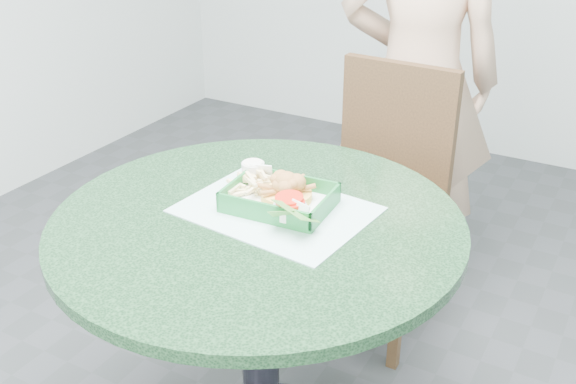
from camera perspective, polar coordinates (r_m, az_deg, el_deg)
The scene contains 9 objects.
cafe_table at distance 1.70m, azimuth -2.49°, elevation -7.79°, with size 0.99×0.99×0.75m.
dining_chair at distance 2.34m, azimuth 8.06°, elevation 0.78°, with size 0.41×0.41×0.93m.
diner_person at distance 2.51m, azimuth 11.10°, elevation 10.53°, with size 0.63×0.41×1.73m, color tan.
placemat at distance 1.64m, azimuth -1.00°, elevation -2.11°, with size 0.44×0.33×0.00m, color #ACD6D3.
food_basket at distance 1.65m, azimuth -0.72°, elevation -1.44°, with size 0.25×0.18×0.05m.
crab_sandwich at distance 1.64m, azimuth -0.11°, elevation -0.21°, with size 0.13×0.13×0.07m.
fries_pile at distance 1.70m, azimuth -2.99°, elevation 0.23°, with size 0.10×0.11×0.04m, color #FAE29F, non-canonical shape.
sauce_ramekin at distance 1.75m, azimuth -2.68°, elevation 1.54°, with size 0.06×0.06×0.03m.
garnish_cup at distance 1.56m, azimuth 0.07°, elevation -2.04°, with size 0.12×0.12×0.05m.
Camera 1 is at (0.75, -1.18, 1.54)m, focal length 42.00 mm.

